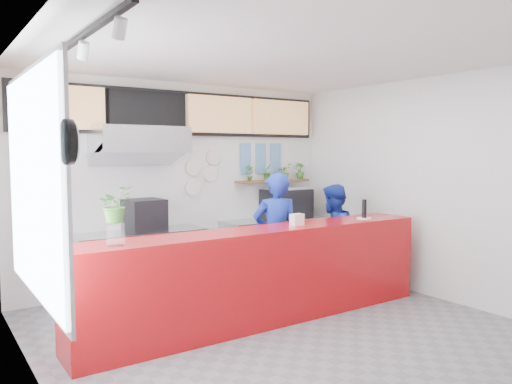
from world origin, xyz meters
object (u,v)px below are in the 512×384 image
staff_right (333,237)px  pepper_mill (364,209)px  panini_oven (144,215)px  espresso_machine (286,203)px  service_counter (263,275)px  staff_center (276,237)px

staff_right → pepper_mill: (-0.04, -0.64, 0.48)m
panini_oven → pepper_mill: 2.98m
espresso_machine → staff_right: staff_right is taller
service_counter → staff_center: staff_center is taller
pepper_mill → staff_right: bearing=86.2°
panini_oven → espresso_machine: (2.46, 0.00, 0.02)m
espresso_machine → pepper_mill: size_ratio=3.03×
espresso_machine → pepper_mill: 1.87m
staff_center → pepper_mill: (0.94, -0.69, 0.38)m
pepper_mill → staff_center: bearing=143.5°
espresso_machine → staff_right: 1.28m
pepper_mill → service_counter: bearing=177.6°
service_counter → panini_oven: panini_oven is taller
service_counter → panini_oven: 2.03m
service_counter → staff_center: 0.95m
panini_oven → staff_right: 2.68m
panini_oven → pepper_mill: bearing=-41.7°
staff_right → service_counter: bearing=-13.2°
service_counter → staff_center: (0.64, 0.63, 0.31)m
staff_center → panini_oven: bearing=-18.8°
panini_oven → staff_right: size_ratio=0.32×
panini_oven → espresso_machine: bearing=-2.8°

